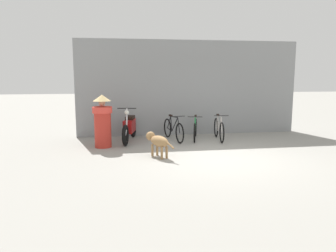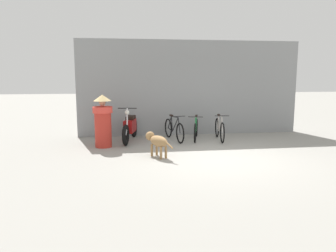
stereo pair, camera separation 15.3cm
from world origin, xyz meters
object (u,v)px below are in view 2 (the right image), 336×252
bicycle_1 (196,129)px  person_in_robes (103,120)px  bicycle_0 (174,130)px  stray_dog (157,141)px  motorcycle (130,128)px  bicycle_2 (220,129)px

bicycle_1 → person_in_robes: 3.06m
bicycle_1 → person_in_robes: person_in_robes is taller
bicycle_0 → stray_dog: bicycle_0 is taller
stray_dog → bicycle_0: bearing=-49.6°
bicycle_0 → bicycle_1: 0.73m
bicycle_1 → person_in_robes: bearing=-60.6°
stray_dog → motorcycle: bearing=-12.6°
bicycle_2 → person_in_robes: bearing=-74.3°
bicycle_0 → bicycle_2: size_ratio=1.03×
bicycle_1 → stray_dog: size_ratio=1.59×
stray_dog → person_in_robes: (-1.43, 1.38, 0.37)m
motorcycle → person_in_robes: 1.15m
bicycle_1 → bicycle_2: 0.77m
bicycle_0 → bicycle_1: (0.73, 0.02, -0.01)m
motorcycle → stray_dog: size_ratio=1.93×
bicycle_0 → person_in_robes: (-2.21, -0.69, 0.44)m
bicycle_0 → motorcycle: (-1.41, 0.06, 0.09)m
motorcycle → bicycle_0: bearing=100.2°
bicycle_2 → motorcycle: motorcycle is taller
bicycle_0 → person_in_robes: 2.36m
bicycle_0 → bicycle_1: bicycle_0 is taller
bicycle_1 → stray_dog: bearing=-20.1°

